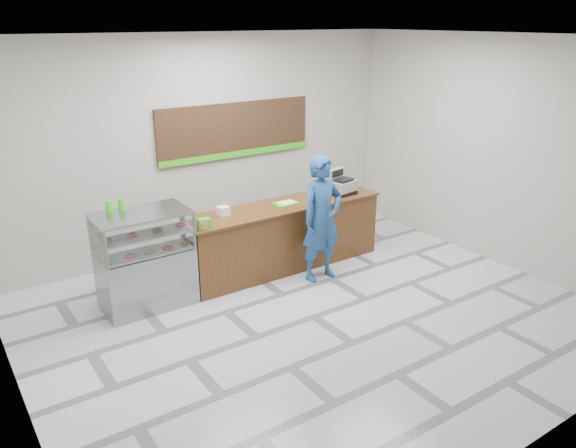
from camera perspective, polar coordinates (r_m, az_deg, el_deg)
floor at (r=7.49m, az=2.69°, el=-9.40°), size 7.00×7.00×0.00m
back_wall at (r=9.28m, az=-8.38°, el=7.91°), size 7.00×0.00×7.00m
ceiling at (r=6.51m, az=3.22°, el=18.46°), size 7.00×7.00×0.00m
sales_counter at (r=8.69m, az=-0.46°, el=-1.23°), size 3.26×0.76×1.03m
display_case at (r=7.72m, az=-14.32°, el=-3.50°), size 1.22×0.72×1.33m
menu_board at (r=9.46m, az=-5.31°, el=9.40°), size 2.80×0.06×0.90m
cash_register at (r=9.08m, az=5.26°, el=4.01°), size 0.48×0.49×0.38m
card_terminal at (r=8.84m, az=3.57°, el=2.78°), size 0.12×0.18×0.04m
serving_tray at (r=8.55m, az=-0.23°, el=2.13°), size 0.36×0.27×0.02m
napkin_box at (r=8.09m, az=-6.61°, el=1.33°), size 0.17×0.17×0.13m
straw_cup at (r=8.12m, az=-6.60°, el=1.38°), size 0.08×0.08×0.13m
promo_box at (r=7.59m, az=-8.56°, el=0.00°), size 0.18×0.14×0.15m
donut_decal at (r=8.70m, az=2.84°, el=2.37°), size 0.16×0.16×0.00m
green_cup_left at (r=7.61m, az=-17.70°, el=1.72°), size 0.10×0.10×0.15m
green_cup_right at (r=7.66m, az=-16.53°, el=1.92°), size 0.09×0.09×0.14m
customer at (r=8.20m, az=3.47°, el=0.55°), size 0.69×0.46×1.88m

